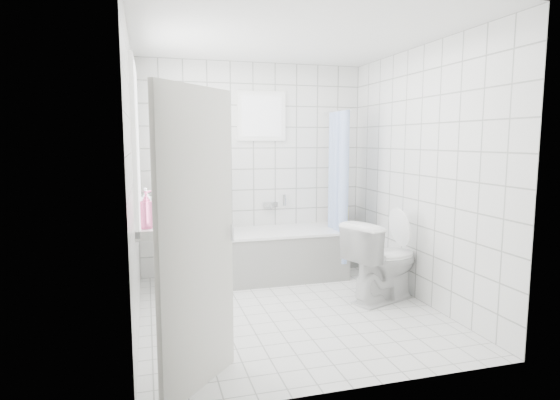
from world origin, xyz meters
name	(u,v)px	position (x,y,z in m)	size (l,w,h in m)	color
ground	(288,311)	(0.00, 0.00, 0.00)	(3.00, 3.00, 0.00)	white
ceiling	(289,35)	(0.00, 0.00, 2.60)	(3.00, 3.00, 0.00)	white
wall_back	(254,169)	(0.00, 1.50, 1.30)	(2.80, 0.02, 2.60)	white
wall_front	(358,197)	(0.00, -1.50, 1.30)	(2.80, 0.02, 2.60)	white
wall_left	(133,182)	(-1.40, 0.00, 1.30)	(0.02, 3.00, 2.60)	white
wall_right	(419,175)	(1.40, 0.00, 1.30)	(0.02, 3.00, 2.60)	white
window_left	(138,146)	(-1.35, 0.30, 1.60)	(0.01, 0.90, 1.40)	white
window_back	(262,116)	(0.10, 1.46, 1.95)	(0.50, 0.01, 0.50)	white
window_sill	(146,226)	(-1.31, 0.30, 0.86)	(0.18, 1.02, 0.08)	white
door	(197,242)	(-0.98, -1.18, 1.00)	(0.04, 0.80, 2.00)	silver
bathtub	(269,254)	(0.10, 1.12, 0.29)	(1.80, 0.77, 0.58)	white
partition_wall	(188,221)	(-0.86, 1.07, 0.75)	(0.15, 0.85, 1.50)	white
tiled_ledge	(341,246)	(1.14, 1.38, 0.28)	(0.40, 0.24, 0.55)	white
toilet	(383,261)	(1.03, 0.03, 0.42)	(0.47, 0.83, 0.84)	white
curtain_rod	(337,111)	(0.94, 1.10, 2.00)	(0.02, 0.02, 0.80)	silver
shower_curtain	(340,187)	(0.94, 0.97, 1.10)	(0.14, 0.48, 1.78)	#466FCF
tub_faucet	(270,204)	(0.20, 1.46, 0.85)	(0.18, 0.06, 0.06)	silver
sill_bottles	(146,207)	(-1.30, 0.22, 1.05)	(0.16, 0.81, 0.33)	white
ledge_bottles	(343,216)	(1.16, 1.36, 0.67)	(0.17, 0.14, 0.27)	red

